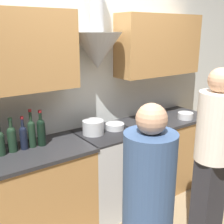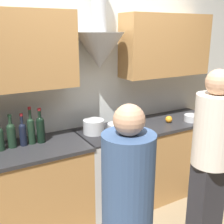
# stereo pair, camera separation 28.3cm
# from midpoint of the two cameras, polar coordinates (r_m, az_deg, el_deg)

# --- Properties ---
(wall_back) EXTENTS (8.40, 0.51, 2.60)m
(wall_back) POSITION_cam_midpoint_polar(r_m,az_deg,el_deg) (3.06, -1.40, 6.83)
(wall_back) COLOR silver
(wall_back) RESTS_ON ground_plane
(counter_left) EXTENTS (1.36, 0.62, 0.93)m
(counter_left) POSITION_cam_midpoint_polar(r_m,az_deg,el_deg) (2.86, -15.85, -16.15)
(counter_left) COLOR #B27F47
(counter_left) RESTS_ON ground_plane
(counter_right) EXTENTS (1.15, 0.62, 0.93)m
(counter_right) POSITION_cam_midpoint_polar(r_m,az_deg,el_deg) (3.66, 13.48, -8.50)
(counter_right) COLOR #B27F47
(counter_right) RESTS_ON ground_plane
(stove_range) EXTENTS (0.60, 0.60, 0.93)m
(stove_range) POSITION_cam_midpoint_polar(r_m,az_deg,el_deg) (3.18, 1.67, -11.95)
(stove_range) COLOR #B7BABC
(stove_range) RESTS_ON ground_plane
(wine_bottle_5) EXTENTS (0.07, 0.07, 0.32)m
(wine_bottle_5) POSITION_cam_midpoint_polar(r_m,az_deg,el_deg) (2.65, -19.09, -4.94)
(wine_bottle_5) COLOR black
(wine_bottle_5) RESTS_ON counter_left
(wine_bottle_6) EXTENTS (0.08, 0.08, 0.32)m
(wine_bottle_6) POSITION_cam_midpoint_polar(r_m,az_deg,el_deg) (2.69, -16.98, -4.34)
(wine_bottle_6) COLOR black
(wine_bottle_6) RESTS_ON counter_left
(wine_bottle_7) EXTENTS (0.07, 0.07, 0.31)m
(wine_bottle_7) POSITION_cam_midpoint_polar(r_m,az_deg,el_deg) (2.70, -14.85, -4.18)
(wine_bottle_7) COLOR black
(wine_bottle_7) RESTS_ON counter_left
(wine_bottle_8) EXTENTS (0.07, 0.07, 0.36)m
(wine_bottle_8) POSITION_cam_midpoint_polar(r_m,az_deg,el_deg) (2.72, -13.30, -3.47)
(wine_bottle_8) COLOR black
(wine_bottle_8) RESTS_ON counter_left
(wine_bottle_9) EXTENTS (0.08, 0.08, 0.34)m
(wine_bottle_9) POSITION_cam_midpoint_polar(r_m,az_deg,el_deg) (2.73, -11.48, -3.30)
(wine_bottle_9) COLOR black
(wine_bottle_9) RESTS_ON counter_left
(stock_pot) EXTENTS (0.22, 0.22, 0.15)m
(stock_pot) POSITION_cam_midpoint_polar(r_m,az_deg,el_deg) (2.94, -0.99, -3.02)
(stock_pot) COLOR #B7BABC
(stock_pot) RESTS_ON stove_range
(mixing_bowl) EXTENTS (0.20, 0.20, 0.06)m
(mixing_bowl) POSITION_cam_midpoint_polar(r_m,az_deg,el_deg) (3.07, 3.61, -2.98)
(mixing_bowl) COLOR #B7BABC
(mixing_bowl) RESTS_ON stove_range
(orange_fruit) EXTENTS (0.08, 0.08, 0.08)m
(orange_fruit) POSITION_cam_midpoint_polar(r_m,az_deg,el_deg) (3.38, 13.84, -1.49)
(orange_fruit) COLOR orange
(orange_fruit) RESTS_ON counter_right
(saucepan) EXTENTS (0.19, 0.19, 0.08)m
(saucepan) POSITION_cam_midpoint_polar(r_m,az_deg,el_deg) (3.51, 18.19, -1.21)
(saucepan) COLOR #B7BABC
(saucepan) RESTS_ON counter_right
(person_foreground_left) EXTENTS (0.32, 0.32, 1.58)m
(person_foreground_left) POSITION_cam_midpoint_polar(r_m,az_deg,el_deg) (1.86, 7.80, -20.13)
(person_foreground_left) COLOR #28282D
(person_foreground_left) RESTS_ON ground_plane
(person_foreground_right) EXTENTS (0.33, 0.33, 1.68)m
(person_foreground_right) POSITION_cam_midpoint_polar(r_m,az_deg,el_deg) (2.61, 22.45, -8.48)
(person_foreground_right) COLOR #28282D
(person_foreground_right) RESTS_ON ground_plane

